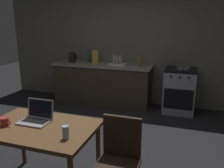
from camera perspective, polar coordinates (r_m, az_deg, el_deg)
name	(u,v)px	position (r m, az deg, el deg)	size (l,w,h in m)	color
ground_plane	(82,153)	(3.50, -7.32, -16.05)	(12.00, 12.00, 0.00)	black
back_wall	(141,41)	(5.23, 6.92, 10.17)	(6.40, 0.10, 2.73)	#64635C
kitchen_counter	(102,84)	(5.26, -2.30, 0.08)	(2.16, 0.64, 0.88)	#382D23
stove_oven	(179,90)	(4.94, 15.85, -1.50)	(0.60, 0.62, 0.88)	gray
dining_table	(40,133)	(2.64, -16.82, -11.27)	(1.15, 0.76, 0.74)	brown
chair	(119,157)	(2.38, 1.66, -17.20)	(0.40, 0.40, 0.91)	#2D2116
laptop	(36,117)	(2.71, -17.69, -7.66)	(0.32, 0.26, 0.23)	#99999E
electric_kettle	(72,57)	(5.44, -9.54, 6.29)	(0.18, 0.16, 0.23)	black
bottle	(140,61)	(4.87, 6.63, 5.60)	(0.07, 0.07, 0.27)	#8C601E
frying_pan	(183,68)	(4.81, 16.72, 3.72)	(0.25, 0.42, 0.05)	gray
coffee_mug	(5,122)	(2.72, -24.37, -8.25)	(0.12, 0.08, 0.09)	#9E2D28
drinking_glass	(66,132)	(2.27, -11.06, -11.32)	(0.06, 0.06, 0.13)	#99B7C6
cereal_box	(95,57)	(5.22, -4.00, 6.49)	(0.13, 0.05, 0.29)	gold
dish_rack	(118,63)	(5.04, 1.42, 5.12)	(0.34, 0.26, 0.21)	silver
bottle_b	(89,57)	(5.34, -5.52, 6.58)	(0.07, 0.07, 0.29)	#19592D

